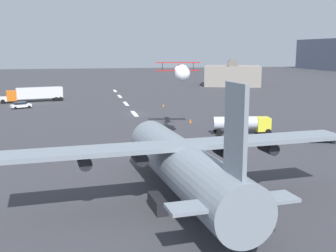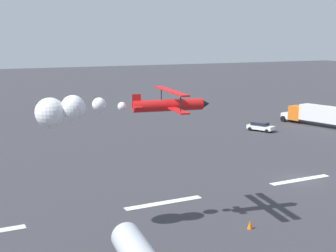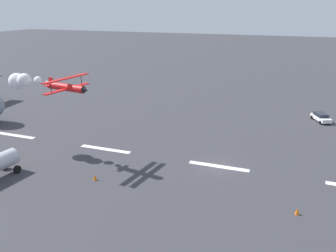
{
  "view_description": "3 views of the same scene",
  "coord_description": "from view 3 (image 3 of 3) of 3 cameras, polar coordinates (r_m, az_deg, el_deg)",
  "views": [
    {
      "loc": [
        87.68,
        -11.02,
        13.58
      ],
      "look_at": [
        35.15,
        0.0,
        3.66
      ],
      "focal_mm": 44.41,
      "sensor_mm": 36.0,
      "label": 1
    },
    {
      "loc": [
        35.88,
        39.04,
        15.56
      ],
      "look_at": [
        19.05,
        5.09,
        8.54
      ],
      "focal_mm": 50.58,
      "sensor_mm": 36.0,
      "label": 2
    },
    {
      "loc": [
        -7.88,
        41.19,
        20.05
      ],
      "look_at": [
        8.25,
        -3.09,
        3.65
      ],
      "focal_mm": 37.09,
      "sensor_mm": 36.0,
      "label": 3
    }
  ],
  "objects": [
    {
      "name": "ground_plane",
      "position": [
        46.48,
        8.33,
        -6.58
      ],
      "size": [
        440.0,
        440.0,
        0.0
      ],
      "primitive_type": "plane",
      "color": "#38383D",
      "rests_on": "ground"
    },
    {
      "name": "runway_stripe_3",
      "position": [
        46.48,
        8.34,
        -6.57
      ],
      "size": [
        8.0,
        0.9,
        0.01
      ],
      "primitive_type": "cube",
      "color": "white",
      "rests_on": "ground"
    },
    {
      "name": "runway_stripe_4",
      "position": [
        52.11,
        -10.25,
        -3.75
      ],
      "size": [
        8.0,
        0.9,
        0.01
      ],
      "primitive_type": "cube",
      "color": "white",
      "rests_on": "ground"
    },
    {
      "name": "runway_stripe_5",
      "position": [
        62.02,
        -23.98,
        -1.39
      ],
      "size": [
        8.0,
        0.9,
        0.01
      ],
      "primitive_type": "cube",
      "color": "white",
      "rests_on": "ground"
    },
    {
      "name": "stunt_biplane_red",
      "position": [
        50.57,
        -21.36,
        6.71
      ],
      "size": [
        13.94,
        7.49,
        2.53
      ],
      "color": "red"
    },
    {
      "name": "followme_car_yellow",
      "position": [
        69.14,
        23.83,
        1.36
      ],
      "size": [
        3.55,
        4.87,
        1.52
      ],
      "color": "white",
      "rests_on": "ground"
    },
    {
      "name": "traffic_cone_near",
      "position": [
        38.41,
        20.47,
        -12.98
      ],
      "size": [
        0.44,
        0.44,
        0.75
      ],
      "primitive_type": "cone",
      "color": "orange",
      "rests_on": "ground"
    },
    {
      "name": "traffic_cone_far",
      "position": [
        43.37,
        -11.92,
        -8.23
      ],
      "size": [
        0.44,
        0.44,
        0.75
      ],
      "primitive_type": "cone",
      "color": "orange",
      "rests_on": "ground"
    }
  ]
}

